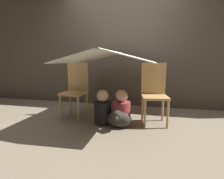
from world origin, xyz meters
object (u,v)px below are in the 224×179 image
(chair_right, at_px, (154,91))
(person_second, at_px, (121,110))
(person_front, at_px, (103,109))
(dog, at_px, (119,119))
(chair_left, at_px, (76,88))

(chair_right, xyz_separation_m, person_second, (-0.49, -0.21, -0.29))
(person_front, bearing_deg, dog, -23.92)
(chair_left, height_order, chair_right, same)
(chair_right, distance_m, person_front, 0.88)
(chair_right, bearing_deg, person_front, -172.86)
(chair_left, bearing_deg, chair_right, 2.67)
(person_front, distance_m, person_second, 0.30)
(chair_left, xyz_separation_m, chair_right, (1.37, -0.00, 0.00))
(chair_right, bearing_deg, person_second, -167.29)
(chair_left, bearing_deg, dog, -20.59)
(chair_right, distance_m, person_second, 0.61)
(chair_right, relative_size, person_front, 1.76)
(person_front, relative_size, dog, 1.44)
(person_front, relative_size, person_second, 0.99)
(chair_right, relative_size, dog, 2.53)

